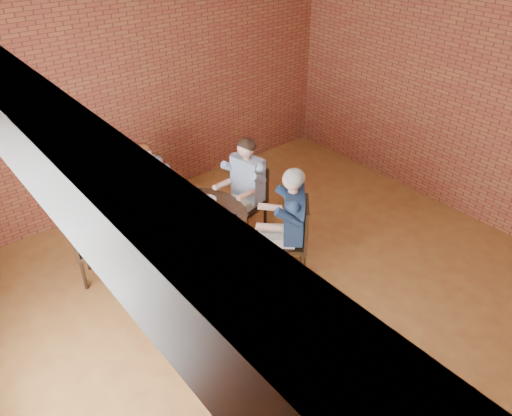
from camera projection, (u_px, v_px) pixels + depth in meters
floor at (308, 323)px, 5.41m from camera, size 7.00×7.00×0.00m
wall_back at (136, 86)px, 6.78m from camera, size 7.00×0.00×7.00m
wall_right at (505, 104)px, 6.20m from camera, size 0.00×7.00×7.00m
dining_table at (192, 232)px, 5.93m from camera, size 1.32×1.32×0.75m
chair_a at (249, 197)px, 6.61m from camera, size 0.52×0.52×0.96m
diner_a at (245, 189)px, 6.46m from camera, size 0.77×0.67×1.37m
chair_b at (148, 197)px, 6.65m from camera, size 0.41×0.41×0.91m
diner_b at (150, 190)px, 6.52m from camera, size 0.50×0.62×1.29m
chair_c at (89, 244)px, 5.76m from camera, size 0.56×0.56×0.92m
diner_c at (94, 233)px, 5.69m from camera, size 0.80×0.75×1.31m
chair_d at (172, 306)px, 4.92m from camera, size 0.58×0.58×0.92m
diner_d at (172, 289)px, 4.91m from camera, size 0.80×0.81×1.30m
chair_e at (295, 236)px, 5.87m from camera, size 0.65×0.65×0.97m
diner_e at (288, 223)px, 5.78m from camera, size 0.90×0.89×1.40m
plate_a at (206, 200)px, 6.09m from camera, size 0.26×0.26×0.01m
plate_b at (163, 200)px, 6.10m from camera, size 0.26×0.26×0.01m
plate_c at (157, 229)px, 5.57m from camera, size 0.26×0.26×0.01m
plate_d at (222, 221)px, 5.72m from camera, size 0.26×0.26×0.01m
glass_a at (205, 201)px, 5.95m from camera, size 0.07×0.07×0.14m
glass_b at (190, 200)px, 5.97m from camera, size 0.07×0.07×0.14m
glass_c at (167, 209)px, 5.81m from camera, size 0.07×0.07×0.14m
glass_d at (172, 213)px, 5.75m from camera, size 0.07×0.07×0.14m
glass_e at (174, 227)px, 5.51m from camera, size 0.07×0.07×0.14m
glass_f at (200, 227)px, 5.50m from camera, size 0.07×0.07×0.14m
glass_g at (208, 214)px, 5.72m from camera, size 0.07×0.07×0.14m
glass_h at (217, 208)px, 5.82m from camera, size 0.07×0.07×0.14m
smartphone at (235, 217)px, 5.78m from camera, size 0.11×0.14×0.01m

